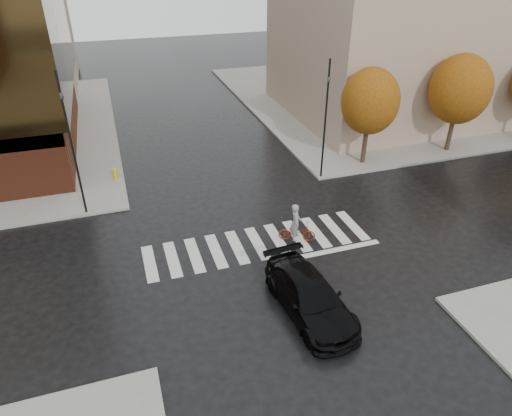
{
  "coord_description": "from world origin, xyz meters",
  "views": [
    {
      "loc": [
        -6.1,
        -17.87,
        13.55
      ],
      "look_at": [
        -0.01,
        0.71,
        2.0
      ],
      "focal_mm": 32.0,
      "sensor_mm": 36.0,
      "label": 1
    }
  ],
  "objects": [
    {
      "name": "sedan",
      "position": [
        0.5,
        -4.9,
        0.8
      ],
      "size": [
        2.7,
        5.69,
        1.6
      ],
      "primitive_type": "imported",
      "rotation": [
        0.0,
        0.0,
        0.08
      ],
      "color": "black",
      "rests_on": "ground"
    },
    {
      "name": "crosswalk",
      "position": [
        0.0,
        0.5,
        0.01
      ],
      "size": [
        12.0,
        3.0,
        0.01
      ],
      "primitive_type": "cube",
      "color": "silver",
      "rests_on": "ground"
    },
    {
      "name": "tree_ne_b",
      "position": [
        17.0,
        7.4,
        4.62
      ],
      "size": [
        4.2,
        4.2,
        6.89
      ],
      "color": "#311C16",
      "rests_on": "sidewalk_ne"
    },
    {
      "name": "cyclist",
      "position": [
        1.98,
        0.12,
        0.74
      ],
      "size": [
        2.01,
        1.38,
        2.16
      ],
      "rotation": [
        0.0,
        0.0,
        1.15
      ],
      "color": "maroon",
      "rests_on": "ground"
    },
    {
      "name": "tree_ne_a",
      "position": [
        10.0,
        7.4,
        4.46
      ],
      "size": [
        3.8,
        3.8,
        6.5
      ],
      "color": "#311C16",
      "rests_on": "sidewalk_ne"
    },
    {
      "name": "building_ne_tan",
      "position": [
        17.0,
        17.0,
        9.15
      ],
      "size": [
        16.0,
        16.0,
        18.0
      ],
      "primitive_type": "cube",
      "color": "tan",
      "rests_on": "sidewalk_ne"
    },
    {
      "name": "traffic_light_ne",
      "position": [
        6.3,
        6.3,
        4.45
      ],
      "size": [
        0.21,
        0.23,
        7.51
      ],
      "rotation": [
        0.0,
        0.0,
        3.49
      ],
      "color": "black",
      "rests_on": "sidewalk_ne"
    },
    {
      "name": "traffic_light_nw",
      "position": [
        -8.36,
        6.3,
        4.79
      ],
      "size": [
        0.23,
        0.21,
        7.99
      ],
      "rotation": [
        0.0,
        0.0,
        -1.81
      ],
      "color": "black",
      "rests_on": "sidewalk_nw"
    },
    {
      "name": "fire_hydrant",
      "position": [
        -6.5,
        10.0,
        0.58
      ],
      "size": [
        0.28,
        0.28,
        0.79
      ],
      "color": "#D7BA0C",
      "rests_on": "sidewalk_nw"
    },
    {
      "name": "sidewalk_ne",
      "position": [
        21.0,
        21.0,
        0.07
      ],
      "size": [
        30.0,
        30.0,
        0.15
      ],
      "primitive_type": "cube",
      "color": "gray",
      "rests_on": "ground"
    },
    {
      "name": "manhole",
      "position": [
        0.89,
        -1.68,
        0.01
      ],
      "size": [
        0.66,
        0.66,
        0.01
      ],
      "primitive_type": "cylinder",
      "rotation": [
        0.0,
        0.0,
        -0.29
      ],
      "color": "#463719",
      "rests_on": "ground"
    },
    {
      "name": "ground",
      "position": [
        0.0,
        0.0,
        0.0
      ],
      "size": [
        120.0,
        120.0,
        0.0
      ],
      "primitive_type": "plane",
      "color": "black",
      "rests_on": "ground"
    }
  ]
}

